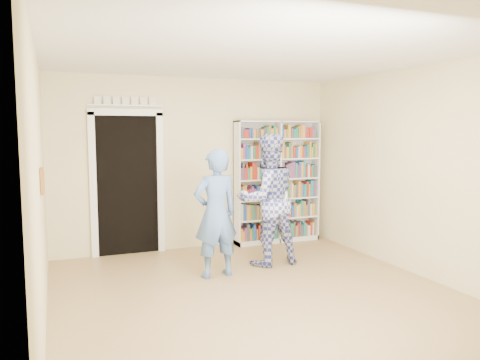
{
  "coord_description": "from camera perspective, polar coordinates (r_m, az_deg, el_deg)",
  "views": [
    {
      "loc": [
        -2.11,
        -4.66,
        1.89
      ],
      "look_at": [
        0.1,
        0.9,
        1.25
      ],
      "focal_mm": 35.0,
      "sensor_mm": 36.0,
      "label": 1
    }
  ],
  "objects": [
    {
      "name": "paper_sheet",
      "position": [
        6.42,
        5.0,
        -2.65
      ],
      "size": [
        0.19,
        0.02,
        0.27
      ],
      "primitive_type": "cube",
      "rotation": [
        0.0,
        0.0,
        -0.05
      ],
      "color": "white",
      "rests_on": "man_plaid"
    },
    {
      "name": "wall_left",
      "position": [
        4.69,
        -23.23,
        -0.97
      ],
      "size": [
        0.0,
        5.0,
        5.0
      ],
      "primitive_type": "plane",
      "rotation": [
        1.57,
        0.0,
        1.57
      ],
      "color": "beige",
      "rests_on": "floor"
    },
    {
      "name": "floor",
      "position": [
        5.46,
        2.58,
        -14.14
      ],
      "size": [
        5.0,
        5.0,
        0.0
      ],
      "primitive_type": "plane",
      "color": "#A4804F",
      "rests_on": "ground"
    },
    {
      "name": "wall_right",
      "position": [
        6.41,
        21.31,
        0.88
      ],
      "size": [
        0.0,
        5.0,
        5.0
      ],
      "primitive_type": "plane",
      "rotation": [
        1.57,
        0.0,
        -1.57
      ],
      "color": "beige",
      "rests_on": "floor"
    },
    {
      "name": "doorway",
      "position": [
        7.25,
        -13.57,
        0.34
      ],
      "size": [
        1.1,
        0.08,
        2.43
      ],
      "color": "black",
      "rests_on": "floor"
    },
    {
      "name": "wall_art",
      "position": [
        4.89,
        -22.97,
        -0.11
      ],
      "size": [
        0.03,
        0.25,
        0.25
      ],
      "primitive_type": "cube",
      "color": "brown",
      "rests_on": "wall_left"
    },
    {
      "name": "bookshelf",
      "position": [
        7.86,
        4.56,
        -0.16
      ],
      "size": [
        1.48,
        0.28,
        2.04
      ],
      "rotation": [
        0.0,
        0.0,
        -0.09
      ],
      "color": "white",
      "rests_on": "floor"
    },
    {
      "name": "wall_back",
      "position": [
        7.49,
        -5.27,
        1.98
      ],
      "size": [
        4.5,
        0.0,
        4.5
      ],
      "primitive_type": "plane",
      "rotation": [
        1.57,
        0.0,
        0.0
      ],
      "color": "beige",
      "rests_on": "floor"
    },
    {
      "name": "man_blue",
      "position": [
        6.0,
        -2.98,
        -4.09
      ],
      "size": [
        0.64,
        0.46,
        1.65
      ],
      "primitive_type": "imported",
      "rotation": [
        0.0,
        0.0,
        3.26
      ],
      "color": "#5279B8",
      "rests_on": "floor"
    },
    {
      "name": "ceiling",
      "position": [
        5.18,
        2.73,
        15.12
      ],
      "size": [
        5.0,
        5.0,
        0.0
      ],
      "primitive_type": "plane",
      "rotation": [
        3.14,
        0.0,
        0.0
      ],
      "color": "white",
      "rests_on": "wall_back"
    },
    {
      "name": "man_plaid",
      "position": [
        6.54,
        3.37,
        -2.41
      ],
      "size": [
        0.92,
        0.72,
        1.84
      ],
      "primitive_type": "imported",
      "rotation": [
        0.0,
        0.0,
        3.17
      ],
      "color": "#2F3992",
      "rests_on": "floor"
    }
  ]
}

